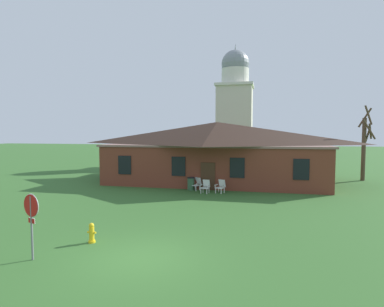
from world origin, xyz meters
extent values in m
plane|color=#336028|center=(0.00, 0.00, 0.00)|extent=(200.00, 200.00, 0.00)
cube|color=brown|center=(0.00, 18.29, 1.60)|extent=(18.01, 10.00, 3.20)
cube|color=#835E55|center=(0.00, 18.29, 3.28)|extent=(18.37, 10.20, 0.16)
pyramid|color=black|center=(0.00, 18.29, 4.34)|extent=(18.73, 10.40, 1.97)
cube|color=black|center=(-6.75, 13.26, 1.76)|extent=(1.10, 0.06, 1.50)
cube|color=black|center=(-2.25, 13.26, 1.76)|extent=(1.10, 0.06, 1.50)
cube|color=black|center=(2.25, 13.26, 1.76)|extent=(1.10, 0.06, 1.50)
cube|color=black|center=(6.75, 13.26, 1.76)|extent=(1.10, 0.06, 1.50)
cube|color=#422819|center=(0.05, 13.26, 1.05)|extent=(1.10, 0.06, 2.10)
cube|color=beige|center=(0.10, 34.76, 5.38)|extent=(4.80, 4.80, 10.76)
cube|color=silver|center=(0.10, 34.76, 10.94)|extent=(5.18, 5.18, 0.36)
cylinder|color=silver|center=(0.10, 34.76, 12.22)|extent=(3.80, 3.80, 2.20)
sphere|color=gray|center=(0.10, 34.76, 13.99)|extent=(3.88, 3.88, 3.88)
cone|color=gray|center=(0.10, 34.76, 16.34)|extent=(0.24, 0.24, 1.00)
cylinder|color=slate|center=(-3.51, -0.90, 1.10)|extent=(0.07, 0.07, 2.20)
cylinder|color=white|center=(-3.51, -0.88, 1.88)|extent=(0.77, 0.26, 0.81)
cylinder|color=#B71414|center=(-3.52, -0.91, 1.88)|extent=(0.73, 0.25, 0.76)
cube|color=#B71414|center=(-3.51, -0.90, 1.36)|extent=(0.31, 0.12, 0.16)
cube|color=white|center=(-3.51, -0.88, 1.36)|extent=(0.33, 0.12, 0.18)
cube|color=white|center=(-0.74, 12.64, 0.18)|extent=(0.07, 0.07, 0.36)
cube|color=white|center=(-1.15, 12.86, 0.18)|extent=(0.07, 0.07, 0.36)
cube|color=white|center=(-0.53, 13.03, 0.18)|extent=(0.07, 0.07, 0.36)
cube|color=white|center=(-0.93, 13.25, 0.18)|extent=(0.07, 0.07, 0.36)
cube|color=white|center=(-0.84, 12.95, 0.39)|extent=(0.72, 0.72, 0.05)
cube|color=white|center=(-0.69, 13.22, 0.69)|extent=(0.54, 0.41, 0.54)
cube|color=white|center=(-0.59, 12.79, 0.58)|extent=(0.28, 0.44, 0.03)
cube|color=white|center=(-0.67, 12.65, 0.47)|extent=(0.05, 0.05, 0.22)
cube|color=white|center=(-1.10, 13.07, 0.58)|extent=(0.28, 0.44, 0.03)
cube|color=white|center=(-1.18, 12.93, 0.47)|extent=(0.05, 0.05, 0.22)
cube|color=silver|center=(0.25, 11.72, 0.18)|extent=(0.06, 0.06, 0.36)
cube|color=silver|center=(-0.20, 11.80, 0.18)|extent=(0.06, 0.06, 0.36)
cube|color=silver|center=(0.33, 12.15, 0.18)|extent=(0.06, 0.06, 0.36)
cube|color=silver|center=(-0.12, 12.23, 0.18)|extent=(0.06, 0.06, 0.36)
cube|color=silver|center=(0.07, 11.97, 0.39)|extent=(0.62, 0.61, 0.05)
cube|color=silver|center=(0.12, 12.28, 0.69)|extent=(0.54, 0.28, 0.54)
cube|color=silver|center=(0.35, 11.90, 0.58)|extent=(0.14, 0.47, 0.03)
cube|color=silver|center=(0.32, 11.74, 0.47)|extent=(0.05, 0.05, 0.22)
cube|color=silver|center=(-0.22, 12.01, 0.58)|extent=(0.14, 0.47, 0.03)
cube|color=silver|center=(-0.25, 11.85, 0.47)|extent=(0.05, 0.05, 0.22)
cube|color=silver|center=(1.24, 11.98, 0.18)|extent=(0.07, 0.07, 0.36)
cube|color=silver|center=(0.81, 12.16, 0.18)|extent=(0.07, 0.07, 0.36)
cube|color=silver|center=(1.40, 12.39, 0.18)|extent=(0.07, 0.07, 0.36)
cube|color=silver|center=(0.98, 12.57, 0.18)|extent=(0.07, 0.07, 0.36)
cube|color=silver|center=(1.11, 12.28, 0.39)|extent=(0.70, 0.68, 0.05)
cube|color=silver|center=(1.22, 12.56, 0.69)|extent=(0.55, 0.37, 0.54)
cube|color=silver|center=(1.37, 12.15, 0.58)|extent=(0.23, 0.46, 0.03)
cube|color=silver|center=(1.31, 12.00, 0.47)|extent=(0.05, 0.05, 0.22)
cube|color=silver|center=(0.83, 12.37, 0.58)|extent=(0.23, 0.46, 0.03)
cube|color=silver|center=(0.77, 12.22, 0.47)|extent=(0.05, 0.05, 0.22)
cylinder|color=brown|center=(12.99, 21.13, 2.84)|extent=(0.36, 0.36, 5.68)
cylinder|color=brown|center=(13.13, 21.60, 5.72)|extent=(1.11, 0.48, 1.80)
cylinder|color=brown|center=(13.18, 20.80, 5.92)|extent=(0.88, 0.61, 1.73)
cylinder|color=brown|center=(13.42, 20.92, 4.49)|extent=(0.62, 1.05, 1.39)
cylinder|color=brown|center=(13.28, 21.20, 4.07)|extent=(0.32, 0.76, 1.22)
cylinder|color=brown|center=(13.23, 20.57, 4.64)|extent=(1.31, 0.68, 1.77)
cylinder|color=gold|center=(-2.45, 1.07, 0.04)|extent=(0.28, 0.28, 0.08)
cylinder|color=gold|center=(-2.45, 1.07, 0.36)|extent=(0.20, 0.20, 0.55)
sphere|color=gold|center=(-2.45, 1.07, 0.69)|extent=(0.20, 0.20, 0.20)
cylinder|color=gold|center=(-2.58, 1.07, 0.41)|extent=(0.10, 0.08, 0.08)
cylinder|color=gold|center=(-2.32, 1.07, 0.41)|extent=(0.10, 0.08, 0.08)
cylinder|color=#335638|center=(-1.21, 12.99, 0.45)|extent=(0.52, 0.52, 0.90)
cylinder|color=black|center=(-1.21, 12.99, 0.94)|extent=(0.56, 0.56, 0.08)
camera|label=1|loc=(4.12, -9.77, 4.33)|focal=29.09mm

